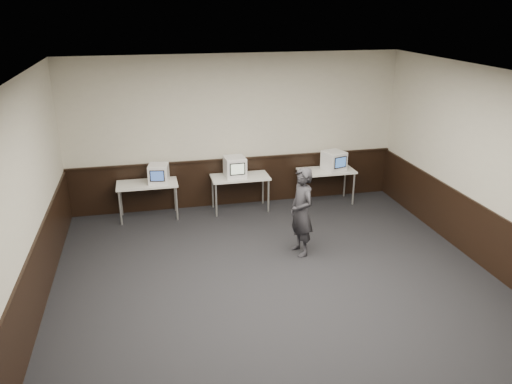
% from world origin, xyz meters
% --- Properties ---
extents(floor, '(8.00, 8.00, 0.00)m').
position_xyz_m(floor, '(0.00, 0.00, 0.00)').
color(floor, black).
rests_on(floor, ground).
extents(ceiling, '(8.00, 8.00, 0.00)m').
position_xyz_m(ceiling, '(0.00, 0.00, 3.20)').
color(ceiling, white).
rests_on(ceiling, back_wall).
extents(back_wall, '(7.00, 0.00, 7.00)m').
position_xyz_m(back_wall, '(0.00, 4.00, 1.60)').
color(back_wall, beige).
rests_on(back_wall, ground).
extents(left_wall, '(0.00, 8.00, 8.00)m').
position_xyz_m(left_wall, '(-3.50, 0.00, 1.60)').
color(left_wall, beige).
rests_on(left_wall, ground).
extents(wainscot_back, '(6.98, 0.04, 1.00)m').
position_xyz_m(wainscot_back, '(0.00, 3.98, 0.50)').
color(wainscot_back, black).
rests_on(wainscot_back, back_wall).
extents(wainscot_left, '(0.04, 7.98, 1.00)m').
position_xyz_m(wainscot_left, '(-3.48, 0.00, 0.50)').
color(wainscot_left, black).
rests_on(wainscot_left, left_wall).
extents(wainscot_right, '(0.04, 7.98, 1.00)m').
position_xyz_m(wainscot_right, '(3.48, 0.00, 0.50)').
color(wainscot_right, black).
rests_on(wainscot_right, right_wall).
extents(wainscot_rail, '(6.98, 0.06, 0.04)m').
position_xyz_m(wainscot_rail, '(0.00, 3.96, 1.02)').
color(wainscot_rail, black).
rests_on(wainscot_rail, wainscot_back).
extents(desk_left, '(1.20, 0.60, 0.75)m').
position_xyz_m(desk_left, '(-1.90, 3.60, 0.68)').
color(desk_left, silver).
rests_on(desk_left, ground).
extents(desk_center, '(1.20, 0.60, 0.75)m').
position_xyz_m(desk_center, '(0.00, 3.60, 0.68)').
color(desk_center, silver).
rests_on(desk_center, ground).
extents(desk_right, '(1.20, 0.60, 0.75)m').
position_xyz_m(desk_right, '(1.90, 3.60, 0.68)').
color(desk_right, silver).
rests_on(desk_right, ground).
extents(emac_left, '(0.45, 0.46, 0.38)m').
position_xyz_m(emac_left, '(-1.66, 3.57, 0.94)').
color(emac_left, white).
rests_on(emac_left, desk_left).
extents(emac_center, '(0.44, 0.47, 0.42)m').
position_xyz_m(emac_center, '(-0.10, 3.61, 0.96)').
color(emac_center, white).
rests_on(emac_center, desk_center).
extents(emac_right, '(0.52, 0.54, 0.41)m').
position_xyz_m(emac_right, '(2.05, 3.57, 0.96)').
color(emac_right, white).
rests_on(emac_right, desk_right).
extents(person, '(0.48, 0.63, 1.57)m').
position_xyz_m(person, '(0.65, 1.43, 0.78)').
color(person, '#26262B').
rests_on(person, ground).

